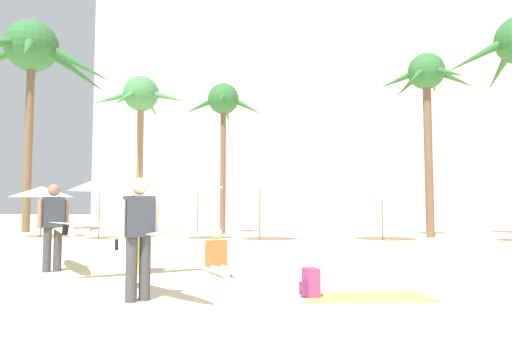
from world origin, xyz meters
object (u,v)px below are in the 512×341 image
object	(u,v)px
palm_tree_left	(141,101)
cafe_umbrella_4	(382,191)
person_near_left	(56,224)
beach_towel	(366,297)
cafe_umbrella_2	(100,184)
cafe_umbrella_1	(198,183)
cafe_umbrella_3	(42,192)
cafe_umbrella_5	(260,184)
person_far_left	(142,234)
person_mid_center	(219,258)
person_mid_right	(135,227)
backpack	(310,283)
palm_tree_far_left	(223,106)
palm_tree_center	(32,55)
palm_tree_right	(427,85)

from	to	relation	value
palm_tree_left	cafe_umbrella_4	xyz separation A→B (m)	(10.65, -2.34, -4.32)
person_near_left	beach_towel	bearing A→B (deg)	32.55
cafe_umbrella_2	beach_towel	distance (m)	14.37
cafe_umbrella_1	cafe_umbrella_2	xyz separation A→B (m)	(-3.83, -0.56, -0.06)
cafe_umbrella_2	cafe_umbrella_3	size ratio (longest dim) A/B	0.95
cafe_umbrella_1	cafe_umbrella_5	xyz separation A→B (m)	(2.50, -0.29, -0.08)
person_far_left	person_mid_center	xyz separation A→B (m)	(0.59, 2.69, -0.62)
cafe_umbrella_4	person_mid_right	distance (m)	11.80
person_mid_right	cafe_umbrella_4	bearing A→B (deg)	28.55
cafe_umbrella_5	beach_towel	size ratio (longest dim) A/B	1.28
backpack	person_mid_center	xyz separation A→B (m)	(-1.80, 2.23, 0.11)
palm_tree_far_left	person_near_left	xyz separation A→B (m)	(-0.99, -12.89, -5.09)
cafe_umbrella_3	person_near_left	bearing A→B (deg)	-57.57
palm_tree_left	palm_tree_center	xyz separation A→B (m)	(-6.26, 1.15, 2.83)
cafe_umbrella_2	cafe_umbrella_4	distance (m)	11.06
palm_tree_center	backpack	bearing A→B (deg)	-47.25
person_mid_center	palm_tree_center	bearing A→B (deg)	-168.09
palm_tree_far_left	cafe_umbrella_4	world-z (taller)	palm_tree_far_left
cafe_umbrella_2	beach_towel	size ratio (longest dim) A/B	1.33
cafe_umbrella_4	cafe_umbrella_5	xyz separation A→B (m)	(-4.68, -0.71, 0.27)
palm_tree_right	cafe_umbrella_1	xyz separation A→B (m)	(-9.36, -2.21, -4.23)
palm_tree_far_left	cafe_umbrella_1	world-z (taller)	palm_tree_far_left
person_mid_right	palm_tree_far_left	bearing A→B (deg)	63.02
cafe_umbrella_3	palm_tree_right	bearing A→B (deg)	6.27
cafe_umbrella_1	person_far_left	world-z (taller)	cafe_umbrella_1
cafe_umbrella_2	person_far_left	size ratio (longest dim) A/B	1.10
cafe_umbrella_5	person_mid_center	world-z (taller)	cafe_umbrella_5
palm_tree_far_left	palm_tree_right	xyz separation A→B (m)	(9.04, -1.38, 0.42)
cafe_umbrella_5	cafe_umbrella_4	bearing A→B (deg)	8.59
palm_tree_far_left	palm_tree_right	size ratio (longest dim) A/B	0.91
palm_tree_center	beach_towel	xyz separation A→B (m)	(15.07, -15.33, -9.01)
cafe_umbrella_3	cafe_umbrella_4	xyz separation A→B (m)	(14.05, -0.01, -0.04)
cafe_umbrella_1	person_mid_right	distance (m)	9.82
palm_tree_center	palm_tree_right	size ratio (longest dim) A/B	1.39
beach_towel	person_mid_center	distance (m)	3.39
cafe_umbrella_2	palm_tree_left	bearing A→B (deg)	83.81
cafe_umbrella_4	palm_tree_right	bearing A→B (deg)	39.47
palm_tree_left	person_far_left	bearing A→B (deg)	-69.18
person_far_left	person_mid_center	distance (m)	2.83
palm_tree_left	palm_tree_right	world-z (taller)	palm_tree_right
backpack	person_mid_right	distance (m)	3.92
palm_tree_left	palm_tree_center	distance (m)	6.96
backpack	palm_tree_center	bearing A→B (deg)	-68.61
person_mid_right	palm_tree_center	bearing A→B (deg)	98.12
palm_tree_far_left	person_mid_right	bearing A→B (deg)	-86.42
beach_towel	cafe_umbrella_1	bearing A→B (deg)	115.08
palm_tree_right	palm_tree_left	bearing A→B (deg)	177.54
palm_tree_right	cafe_umbrella_5	world-z (taller)	palm_tree_right
cafe_umbrella_3	person_near_left	xyz separation A→B (m)	(6.18, -9.73, -0.97)
person_mid_center	person_near_left	distance (m)	3.46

